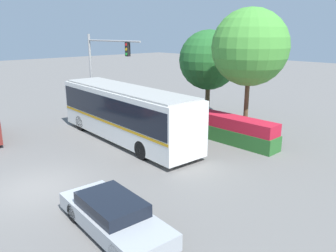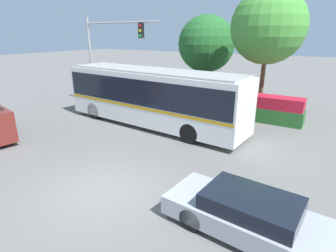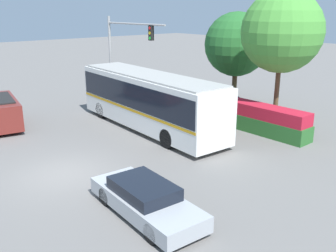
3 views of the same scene
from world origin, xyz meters
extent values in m
plane|color=slate|center=(0.00, 0.00, 0.00)|extent=(140.00, 140.00, 0.00)
cube|color=silver|center=(-2.68, 6.69, 1.68)|extent=(11.22, 3.24, 2.86)
cube|color=black|center=(-2.68, 6.69, 2.14)|extent=(11.01, 3.26, 1.37)
cube|color=#C68C14|center=(-2.68, 6.69, 1.34)|extent=(11.12, 3.26, 0.14)
cube|color=black|center=(-8.23, 7.04, 2.03)|extent=(0.20, 2.17, 1.60)
cube|color=#9D9D99|center=(-2.68, 6.69, 3.16)|extent=(10.77, 3.00, 0.10)
cylinder|color=black|center=(-6.51, 5.81, 0.50)|extent=(1.02, 0.36, 1.00)
cylinder|color=black|center=(-6.37, 8.05, 0.50)|extent=(1.02, 0.36, 1.00)
cylinder|color=black|center=(0.46, 5.37, 0.50)|extent=(1.02, 0.36, 1.00)
cylinder|color=black|center=(0.60, 7.61, 0.50)|extent=(1.02, 0.36, 1.00)
cube|color=#9EA3A8|center=(4.89, 0.57, 0.45)|extent=(4.87, 2.10, 0.55)
cube|color=black|center=(4.77, 0.58, 0.94)|extent=(2.49, 1.72, 0.42)
cylinder|color=black|center=(6.41, 1.22, 0.33)|extent=(0.67, 0.27, 0.65)
cylinder|color=black|center=(6.30, -0.31, 0.33)|extent=(0.67, 0.27, 0.65)
cylinder|color=black|center=(3.52, 1.44, 0.33)|extent=(0.67, 0.27, 0.65)
cylinder|color=black|center=(3.41, -0.09, 0.33)|extent=(0.67, 0.27, 0.65)
cylinder|color=black|center=(-7.17, 0.79, 0.34)|extent=(0.72, 0.39, 0.68)
cylinder|color=black|center=(-9.95, 1.35, 0.34)|extent=(0.72, 0.39, 0.68)
cylinder|color=gray|center=(-9.48, 8.55, 3.11)|extent=(0.18, 0.18, 6.22)
cylinder|color=gray|center=(-6.46, 8.55, 5.77)|extent=(6.05, 0.12, 0.12)
cube|color=black|center=(-4.76, 8.55, 5.27)|extent=(0.30, 0.22, 0.90)
cylinder|color=red|center=(-4.76, 8.43, 5.57)|extent=(0.18, 0.02, 0.18)
cylinder|color=yellow|center=(-4.76, 8.43, 5.27)|extent=(0.18, 0.02, 0.18)
cylinder|color=green|center=(-4.76, 8.43, 4.97)|extent=(0.18, 0.02, 0.18)
cube|color=#286028|center=(1.02, 11.02, 0.44)|extent=(7.66, 1.25, 0.87)
cube|color=#B7192D|center=(1.02, 11.02, 1.22)|extent=(7.51, 1.19, 0.69)
cylinder|color=brown|center=(-3.19, 14.89, 1.37)|extent=(0.35, 0.35, 2.74)
sphere|color=#236028|center=(-3.19, 14.89, 4.33)|extent=(4.44, 4.44, 4.44)
cylinder|color=brown|center=(1.98, 12.33, 1.94)|extent=(0.27, 0.27, 3.88)
sphere|color=#479338|center=(1.98, 12.33, 5.50)|extent=(4.50, 4.50, 4.50)
camera|label=1|loc=(13.15, -4.85, 6.34)|focal=35.80mm
camera|label=2|loc=(6.11, -5.56, 5.03)|focal=28.86mm
camera|label=3|loc=(14.03, -6.40, 6.69)|focal=40.67mm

